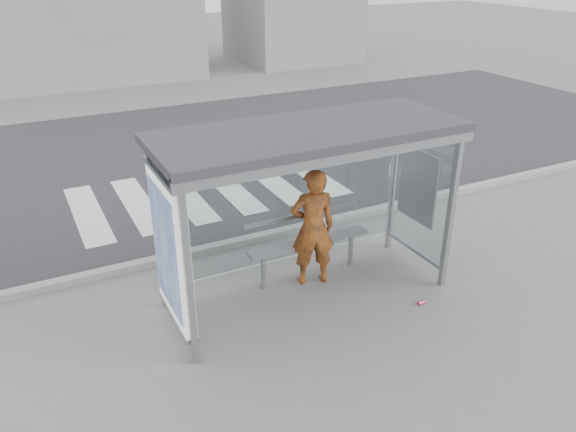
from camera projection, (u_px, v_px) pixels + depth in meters
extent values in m
plane|color=slate|center=(307.00, 295.00, 8.52)|extent=(80.00, 80.00, 0.00)
cube|color=#2A2A2D|center=(174.00, 157.00, 14.15)|extent=(30.00, 10.00, 0.01)
cube|color=gray|center=(255.00, 238.00, 10.06)|extent=(30.00, 0.18, 0.12)
cube|color=silver|center=(88.00, 214.00, 11.11)|extent=(0.55, 3.00, 0.00)
cube|color=silver|center=(138.00, 204.00, 11.52)|extent=(0.55, 3.00, 0.00)
cube|color=silver|center=(185.00, 196.00, 11.93)|extent=(0.55, 3.00, 0.00)
cube|color=silver|center=(229.00, 187.00, 12.34)|extent=(0.55, 3.00, 0.00)
cube|color=silver|center=(270.00, 180.00, 12.75)|extent=(0.55, 3.00, 0.00)
cube|color=silver|center=(309.00, 173.00, 13.16)|extent=(0.55, 3.00, 0.00)
cube|color=gray|center=(189.00, 278.00, 6.60)|extent=(0.08, 0.08, 2.50)
cube|color=gray|center=(451.00, 212.00, 8.23)|extent=(0.08, 0.08, 2.50)
cube|color=gray|center=(157.00, 230.00, 7.72)|extent=(0.08, 0.08, 2.50)
cube|color=gray|center=(393.00, 181.00, 9.36)|extent=(0.08, 0.08, 2.50)
cube|color=#2D2D30|center=(310.00, 132.00, 7.41)|extent=(4.25, 1.65, 0.12)
cube|color=gray|center=(340.00, 157.00, 6.85)|extent=(4.25, 0.06, 0.18)
cube|color=white|center=(287.00, 200.00, 8.52)|extent=(3.80, 0.02, 2.00)
cube|color=white|center=(171.00, 249.00, 7.14)|extent=(0.15, 1.25, 2.00)
cube|color=#2F53A9|center=(178.00, 247.00, 7.17)|extent=(0.01, 1.10, 1.70)
cylinder|color=#CE4D12|center=(171.00, 222.00, 7.27)|extent=(0.02, 0.32, 0.32)
cube|color=white|center=(421.00, 193.00, 8.77)|extent=(0.03, 1.25, 2.00)
cube|color=beige|center=(418.00, 186.00, 8.76)|extent=(0.03, 0.86, 1.16)
cube|color=gray|center=(87.00, 12.00, 21.92)|extent=(8.00, 5.00, 5.00)
imported|color=#CF4E13|center=(313.00, 228.00, 8.47)|extent=(0.78, 0.61, 1.89)
cube|color=slate|center=(309.00, 242.00, 8.74)|extent=(2.03, 0.25, 0.06)
cylinder|color=slate|center=(263.00, 272.00, 8.56)|extent=(0.08, 0.08, 0.59)
cylinder|color=slate|center=(351.00, 249.00, 9.20)|extent=(0.08, 0.08, 0.59)
cube|color=slate|center=(304.00, 214.00, 8.72)|extent=(2.03, 0.04, 0.07)
cylinder|color=#E74480|center=(421.00, 303.00, 8.27)|extent=(0.11, 0.06, 0.06)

